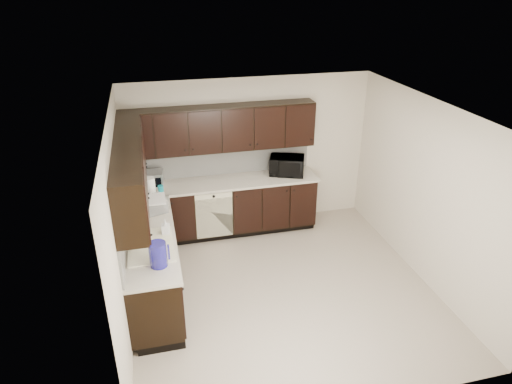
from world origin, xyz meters
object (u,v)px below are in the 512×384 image
blue_pitcher (158,254)px  sink (151,251)px  toaster_oven (151,179)px  storage_bin (148,206)px  microwave (287,165)px

blue_pitcher → sink: bearing=87.3°
toaster_oven → storage_bin: (-0.07, -0.84, -0.03)m
microwave → storage_bin: bearing=-139.8°
microwave → blue_pitcher: size_ratio=1.86×
sink → microwave: size_ratio=1.48×
microwave → toaster_oven: bearing=-160.5°
toaster_oven → microwave: bearing=2.7°
microwave → sink: bearing=-121.8°
sink → toaster_oven: 1.79m
toaster_oven → storage_bin: bearing=-91.0°
sink → blue_pitcher: size_ratio=2.76×
storage_bin → blue_pitcher: bearing=-86.7°
storage_bin → blue_pitcher: (0.08, -1.35, 0.06)m
sink → microwave: 2.85m
microwave → storage_bin: microwave is taller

